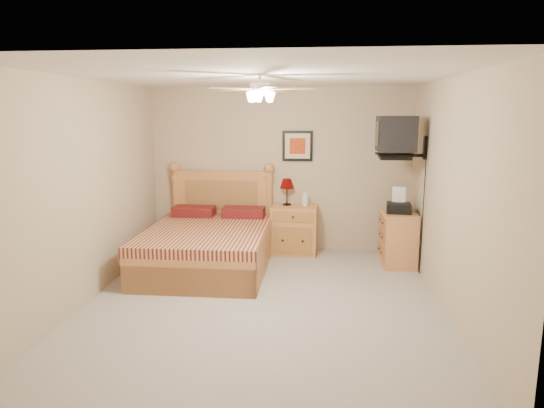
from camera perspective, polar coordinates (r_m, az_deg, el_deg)
The scene contains 17 objects.
floor at distance 5.63m, azimuth -1.06°, elevation -11.45°, with size 4.50×4.50×0.00m, color gray.
ceiling at distance 5.23m, azimuth -1.16°, elevation 14.83°, with size 4.00×4.50×0.04m, color white.
wall_back at distance 7.50m, azimuth 0.94°, elevation 4.05°, with size 4.00×0.04×2.50m, color tan.
wall_front at distance 3.12m, azimuth -6.05°, elevation -5.72°, with size 4.00×0.04×2.50m, color tan.
wall_left at distance 5.87m, azimuth -20.89°, elevation 1.44°, with size 0.04×4.50×2.50m, color tan.
wall_right at distance 5.43m, azimuth 20.35°, elevation 0.76°, with size 0.04×4.50×2.50m, color tan.
bed at distance 6.64m, azimuth -7.66°, elevation -1.91°, with size 1.61×2.11×1.37m, color #BF7441, non-canonical shape.
nightstand at distance 7.41m, azimuth 2.66°, elevation -3.01°, with size 0.67×0.51×0.73m, color #B37137.
table_lamp at distance 7.38m, azimuth 1.77°, elevation 1.44°, with size 0.22×0.22×0.40m, color #580604, non-canonical shape.
lotion_bottle at distance 7.33m, azimuth 3.93°, elevation 0.77°, with size 0.10×0.10×0.26m, color white.
framed_picture at distance 7.43m, azimuth 3.02°, elevation 6.84°, with size 0.46×0.04×0.46m, color black.
dresser at distance 7.06m, azimuth 14.60°, elevation -3.95°, with size 0.44×0.64×0.75m, color #B9784B.
fax_machine at distance 6.92m, azimuth 14.72°, elevation 0.42°, with size 0.33×0.35×0.35m, color black, non-canonical shape.
magazine_lower at distance 7.16m, azimuth 14.57°, elevation -0.53°, with size 0.22×0.30×0.03m, color #B8AE94.
magazine_upper at distance 7.15m, azimuth 14.61°, elevation -0.35°, with size 0.17×0.24×0.02m, color gray.
wall_tv at distance 6.62m, azimuth 15.67°, elevation 7.61°, with size 0.56×0.46×0.58m, color black, non-canonical shape.
ceiling_fan at distance 5.02m, azimuth -1.43°, elevation 13.39°, with size 1.14×1.14×0.28m, color white, non-canonical shape.
Camera 1 is at (0.62, -5.18, 2.13)m, focal length 32.00 mm.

